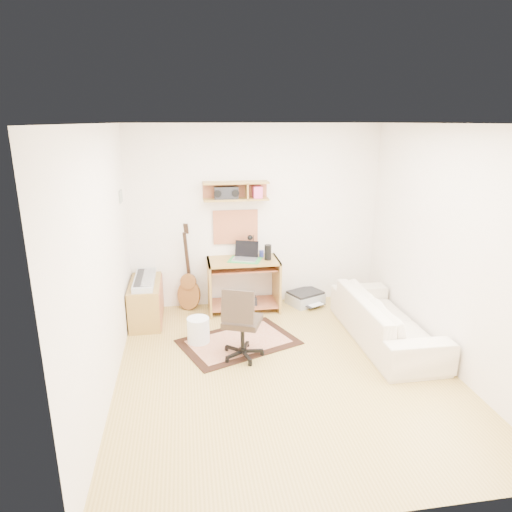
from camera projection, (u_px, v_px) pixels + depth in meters
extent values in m
cube|color=tan|center=(284.00, 369.00, 5.02)|extent=(3.60, 4.00, 0.01)
cube|color=white|center=(289.00, 123.00, 4.27)|extent=(3.60, 4.00, 0.01)
cube|color=white|center=(256.00, 217.00, 6.54)|extent=(3.60, 0.01, 2.60)
cube|color=white|center=(103.00, 264.00, 4.38)|extent=(0.01, 4.00, 2.60)
cube|color=white|center=(450.00, 249.00, 4.92)|extent=(0.01, 4.00, 2.60)
cube|color=#A77F3B|center=(236.00, 191.00, 6.26)|extent=(0.90, 0.25, 0.26)
cube|color=tan|center=(236.00, 227.00, 6.51)|extent=(0.64, 0.03, 0.49)
cube|color=#4C8CBF|center=(121.00, 196.00, 5.68)|extent=(0.02, 0.20, 0.15)
cylinder|color=black|center=(268.00, 252.00, 6.37)|extent=(0.10, 0.10, 0.22)
cylinder|color=navy|center=(261.00, 254.00, 6.52)|extent=(0.07, 0.07, 0.10)
cube|color=black|center=(226.00, 193.00, 6.24)|extent=(0.32, 0.15, 0.17)
cube|color=beige|center=(239.00, 342.00, 5.62)|extent=(1.59, 1.34, 0.02)
cube|color=#A77F3B|center=(146.00, 302.00, 6.16)|extent=(0.40, 0.90, 0.55)
cube|color=#B2B5BA|center=(144.00, 280.00, 6.07)|extent=(0.26, 0.83, 0.07)
cylinder|color=white|center=(198.00, 331.00, 5.57)|extent=(0.36, 0.36, 0.33)
cube|color=#A5A8AA|center=(305.00, 298.00, 6.79)|extent=(0.60, 0.54, 0.18)
imported|color=beige|center=(386.00, 311.00, 5.58)|extent=(0.57, 1.96, 0.76)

